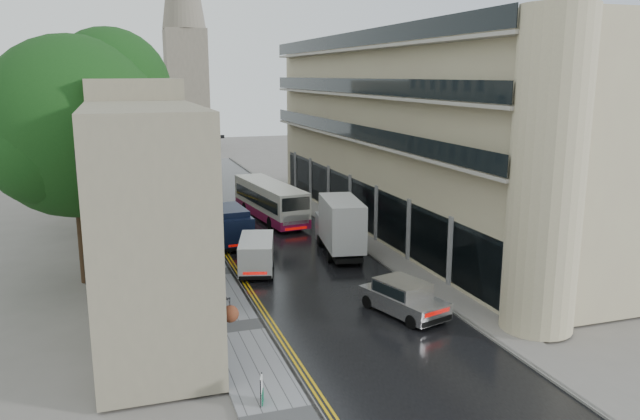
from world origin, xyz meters
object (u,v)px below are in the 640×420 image
silver_hatchback (412,311)px  pedestrian (189,237)px  cream_bus (270,210)px  lamp_post_near (212,209)px  white_lorry (329,233)px  white_van (240,262)px  lamp_post_far (186,160)px  navy_van (222,232)px  estate_sign (261,390)px  tree_near (76,158)px  tree_far (90,146)px

silver_hatchback → pedestrian: (-8.06, 16.30, 0.08)m
cream_bus → pedestrian: cream_bus is taller
lamp_post_near → white_lorry: bearing=-5.4°
white_van → lamp_post_far: 19.23m
white_van → lamp_post_near: bearing=176.3°
cream_bus → navy_van: bearing=-137.7°
cream_bus → estate_sign: bearing=-111.3°
white_lorry → silver_hatchback: bearing=-79.9°
tree_near → white_van: size_ratio=3.12×
cream_bus → lamp_post_near: lamp_post_near is taller
white_lorry → lamp_post_near: bearing=-161.7°
white_lorry → estate_sign: (-7.83, -15.42, -1.27)m
white_van → navy_van: size_ratio=0.85×
tree_far → white_van: 18.01m
tree_far → white_lorry: size_ratio=1.76×
tree_near → estate_sign: bearing=-68.8°
estate_sign → pedestrian: bearing=107.7°
navy_van → pedestrian: navy_van is taller
silver_hatchback → estate_sign: bearing=-167.4°
tree_far → lamp_post_far: size_ratio=1.45×
tree_near → navy_van: (8.20, 3.59, -5.58)m
tree_far → estate_sign: tree_far is taller
white_van → lamp_post_near: (-1.36, 0.46, 3.07)m
tree_near → cream_bus: tree_near is taller
lamp_post_far → estate_sign: size_ratio=8.91×
silver_hatchback → lamp_post_far: lamp_post_far is taller
tree_far → navy_van: (7.90, -9.41, -4.87)m
silver_hatchback → tree_near: bearing=124.2°
cream_bus → silver_hatchback: 20.48m
navy_van → pedestrian: (-2.01, 1.05, -0.42)m
tree_near → tree_far: bearing=88.7°
silver_hatchback → estate_sign: 9.18m
tree_near → white_van: bearing=-15.8°
white_van → estate_sign: size_ratio=4.61×
navy_van → estate_sign: size_ratio=5.46×
silver_hatchback → estate_sign: size_ratio=4.66×
cream_bus → lamp_post_far: bearing=116.9°
navy_van → white_lorry: bearing=-40.1°
white_van → estate_sign: 13.93m
lamp_post_far → estate_sign: (-1.25, -32.70, -3.81)m
tree_far → silver_hatchback: bearing=-60.5°
silver_hatchback → white_van: size_ratio=1.01×
silver_hatchback → lamp_post_near: 12.69m
cream_bus → lamp_post_far: size_ratio=1.24×
tree_near → lamp_post_far: bearing=65.7°
navy_van → lamp_post_far: lamp_post_far is taller
tree_near → pedestrian: size_ratio=8.48×
lamp_post_near → estate_sign: 14.68m
tree_far → silver_hatchback: size_ratio=2.77×
navy_van → pedestrian: size_ratio=3.21×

